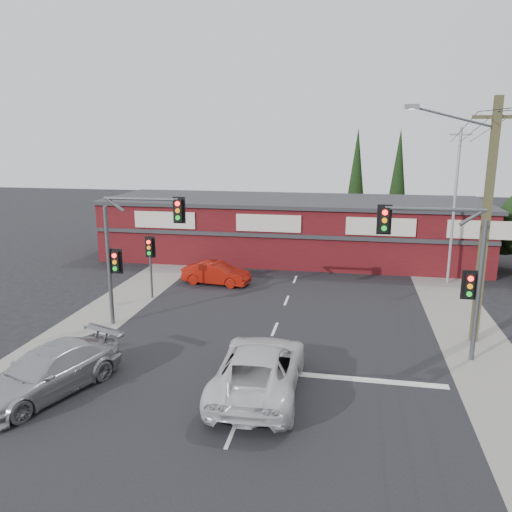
% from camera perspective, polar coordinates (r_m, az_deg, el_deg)
% --- Properties ---
extents(ground, '(120.00, 120.00, 0.00)m').
position_cam_1_polar(ground, '(20.29, 0.98, -11.16)').
color(ground, black).
rests_on(ground, ground).
extents(road_strip, '(14.00, 70.00, 0.01)m').
position_cam_1_polar(road_strip, '(24.87, 2.96, -6.44)').
color(road_strip, black).
rests_on(road_strip, ground).
extents(verge_left, '(3.00, 70.00, 0.02)m').
position_cam_1_polar(verge_left, '(27.27, -15.10, -5.09)').
color(verge_left, gray).
rests_on(verge_left, ground).
extents(verge_right, '(3.00, 70.00, 0.02)m').
position_cam_1_polar(verge_right, '(25.26, 22.59, -7.16)').
color(verge_right, gray).
rests_on(verge_right, ground).
extents(stop_line, '(6.50, 0.35, 0.01)m').
position_cam_1_polar(stop_line, '(18.70, 11.11, -13.62)').
color(stop_line, silver).
rests_on(stop_line, ground).
extents(white_suv, '(2.85, 5.99, 1.65)m').
position_cam_1_polar(white_suv, '(17.28, 0.38, -12.71)').
color(white_suv, silver).
rests_on(white_suv, ground).
extents(silver_suv, '(3.90, 5.73, 1.54)m').
position_cam_1_polar(silver_suv, '(18.56, -22.70, -12.07)').
color(silver_suv, '#A4A7A9').
rests_on(silver_suv, ground).
extents(red_sedan, '(4.13, 1.89, 1.31)m').
position_cam_1_polar(red_sedan, '(29.46, -4.56, -1.98)').
color(red_sedan, maroon).
rests_on(red_sedan, ground).
extents(lane_dashes, '(0.12, 34.73, 0.01)m').
position_cam_1_polar(lane_dashes, '(19.00, 0.23, -12.88)').
color(lane_dashes, silver).
rests_on(lane_dashes, ground).
extents(shop_building, '(27.30, 8.40, 4.22)m').
position_cam_1_polar(shop_building, '(35.98, 4.04, 3.25)').
color(shop_building, '#470E12').
rests_on(shop_building, ground).
extents(conifer_near, '(1.80, 1.80, 9.25)m').
position_cam_1_polar(conifer_near, '(42.30, 11.40, 9.10)').
color(conifer_near, '#2D2116').
rests_on(conifer_near, ground).
extents(conifer_far, '(1.80, 1.80, 9.25)m').
position_cam_1_polar(conifer_far, '(44.47, 15.95, 9.04)').
color(conifer_far, '#2D2116').
rests_on(conifer_far, ground).
extents(traffic_mast_left, '(3.77, 0.27, 5.97)m').
position_cam_1_polar(traffic_mast_left, '(22.79, -14.23, 1.58)').
color(traffic_mast_left, '#47494C').
rests_on(traffic_mast_left, ground).
extents(traffic_mast_right, '(3.96, 0.27, 5.97)m').
position_cam_1_polar(traffic_mast_right, '(20.07, 21.24, -0.44)').
color(traffic_mast_right, '#47494C').
rests_on(traffic_mast_right, ground).
extents(pedestal_signal, '(0.55, 0.27, 3.38)m').
position_cam_1_polar(pedestal_signal, '(26.99, -12.00, 0.18)').
color(pedestal_signal, '#47494C').
rests_on(pedestal_signal, ground).
extents(utility_pole, '(4.38, 0.59, 10.00)m').
position_cam_1_polar(utility_pole, '(22.04, 24.51, 4.27)').
color(utility_pole, '#4D492B').
rests_on(utility_pole, ground).
extents(steel_pole, '(1.20, 0.16, 9.00)m').
position_cam_1_polar(steel_pole, '(30.99, 21.73, 5.52)').
color(steel_pole, gray).
rests_on(steel_pole, ground).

